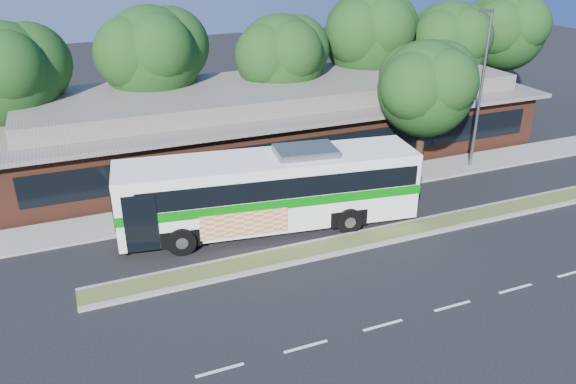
# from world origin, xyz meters

# --- Properties ---
(ground) EXTENTS (120.00, 120.00, 0.00)m
(ground) POSITION_xyz_m (0.00, 0.00, 0.00)
(ground) COLOR black
(ground) RESTS_ON ground
(median_strip) EXTENTS (26.00, 1.10, 0.15)m
(median_strip) POSITION_xyz_m (0.00, 0.60, 0.07)
(median_strip) COLOR #525D27
(median_strip) RESTS_ON ground
(sidewalk) EXTENTS (44.00, 2.60, 0.12)m
(sidewalk) POSITION_xyz_m (0.00, 6.40, 0.06)
(sidewalk) COLOR gray
(sidewalk) RESTS_ON ground
(plaza_building) EXTENTS (33.20, 11.20, 4.45)m
(plaza_building) POSITION_xyz_m (0.00, 12.99, 2.13)
(plaza_building) COLOR #53281A
(plaza_building) RESTS_ON ground
(lamp_post) EXTENTS (0.93, 0.18, 9.07)m
(lamp_post) POSITION_xyz_m (9.56, 6.00, 4.90)
(lamp_post) COLOR slate
(lamp_post) RESTS_ON ground
(tree_bg_a) EXTENTS (6.47, 5.80, 8.63)m
(tree_bg_a) POSITION_xyz_m (-14.58, 15.14, 5.87)
(tree_bg_a) COLOR black
(tree_bg_a) RESTS_ON ground
(tree_bg_b) EXTENTS (6.69, 6.00, 9.00)m
(tree_bg_b) POSITION_xyz_m (-6.57, 16.14, 6.14)
(tree_bg_b) COLOR black
(tree_bg_b) RESTS_ON ground
(tree_bg_c) EXTENTS (6.24, 5.60, 8.26)m
(tree_bg_c) POSITION_xyz_m (1.40, 15.13, 5.59)
(tree_bg_c) COLOR black
(tree_bg_c) RESTS_ON ground
(tree_bg_d) EXTENTS (6.91, 6.20, 9.37)m
(tree_bg_d) POSITION_xyz_m (8.45, 16.15, 6.42)
(tree_bg_d) COLOR black
(tree_bg_d) RESTS_ON ground
(tree_bg_e) EXTENTS (6.47, 5.80, 8.50)m
(tree_bg_e) POSITION_xyz_m (14.42, 15.14, 5.74)
(tree_bg_e) COLOR black
(tree_bg_e) RESTS_ON ground
(tree_bg_f) EXTENTS (6.69, 6.00, 8.92)m
(tree_bg_f) POSITION_xyz_m (20.43, 16.14, 6.06)
(tree_bg_f) COLOR black
(tree_bg_f) RESTS_ON ground
(transit_bus) EXTENTS (14.03, 4.80, 3.87)m
(transit_bus) POSITION_xyz_m (-4.07, 3.42, 2.15)
(transit_bus) COLOR white
(transit_bus) RESTS_ON ground
(sidewalk_tree) EXTENTS (5.83, 5.23, 7.68)m
(sidewalk_tree) POSITION_xyz_m (6.38, 6.33, 5.19)
(sidewalk_tree) COLOR black
(sidewalk_tree) RESTS_ON ground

